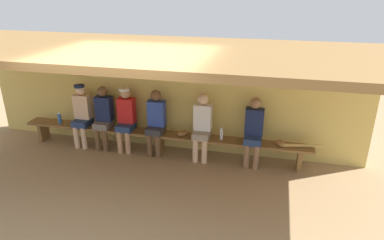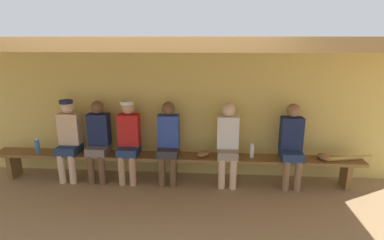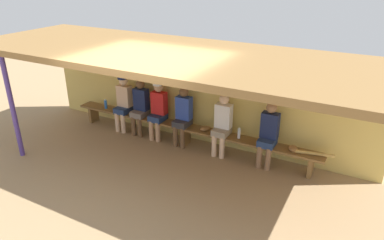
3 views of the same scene
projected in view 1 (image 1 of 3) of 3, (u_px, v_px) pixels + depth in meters
ground_plane at (131, 194)px, 5.76m from camera, size 24.00×24.00×0.00m
back_wall at (166, 96)px, 7.15m from camera, size 8.00×0.20×2.20m
dugout_roof at (139, 52)px, 5.55m from camera, size 8.00×2.80×0.12m
bench at (160, 136)px, 7.01m from camera, size 6.00×0.36×0.46m
player_in_blue at (103, 115)px, 7.16m from camera, size 0.34×0.42×1.34m
player_shirtless_tan at (254, 129)px, 6.47m from camera, size 0.34×0.42×1.34m
player_rightmost at (82, 112)px, 7.27m from camera, size 0.34×0.42×1.34m
player_with_sunglasses at (202, 124)px, 6.69m from camera, size 0.34×0.42×1.34m
player_in_white at (126, 117)px, 7.05m from camera, size 0.34×0.42×1.34m
player_in_red at (156, 120)px, 6.91m from camera, size 0.34×0.42×1.34m
water_bottle_clear at (221, 134)px, 6.66m from camera, size 0.06×0.06×0.23m
water_bottle_blue at (60, 118)px, 7.42m from camera, size 0.07×0.07×0.24m
baseball_glove_dark_brown at (280, 143)px, 6.44m from camera, size 0.24×0.28×0.09m
baseball_glove_worn at (183, 133)px, 6.86m from camera, size 0.28×0.29×0.09m
baseball_bat at (302, 146)px, 6.36m from camera, size 0.76×0.22×0.07m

